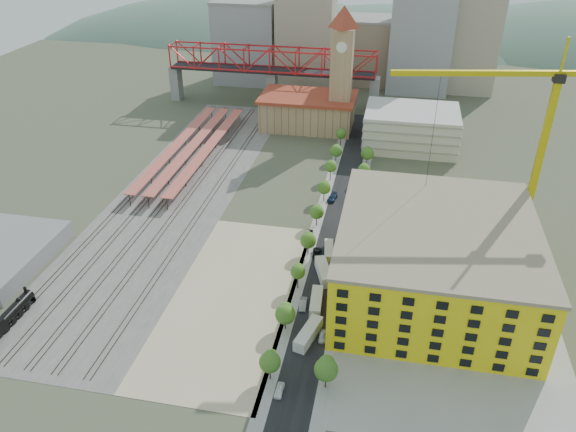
% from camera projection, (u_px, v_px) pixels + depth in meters
% --- Properties ---
extents(ground, '(400.00, 400.00, 0.00)m').
position_uv_depth(ground, '(277.00, 231.00, 159.53)').
color(ground, '#474C38').
rests_on(ground, ground).
extents(ballast_strip, '(36.00, 165.00, 0.06)m').
position_uv_depth(ballast_strip, '(180.00, 191.00, 180.44)').
color(ballast_strip, '#605E59').
rests_on(ballast_strip, ground).
extents(dirt_lot, '(28.00, 67.00, 0.06)m').
position_uv_depth(dirt_lot, '(233.00, 297.00, 133.50)').
color(dirt_lot, tan).
rests_on(dirt_lot, ground).
extents(street_asphalt, '(12.00, 170.00, 0.06)m').
position_uv_depth(street_asphalt, '(339.00, 210.00, 169.53)').
color(street_asphalt, black).
rests_on(street_asphalt, ground).
extents(sidewalk_west, '(3.00, 170.00, 0.04)m').
position_uv_depth(sidewalk_west, '(321.00, 209.00, 170.46)').
color(sidewalk_west, gray).
rests_on(sidewalk_west, ground).
extents(sidewalk_east, '(3.00, 170.00, 0.04)m').
position_uv_depth(sidewalk_east, '(358.00, 212.00, 168.60)').
color(sidewalk_east, gray).
rests_on(sidewalk_east, ground).
extents(construction_pad, '(50.00, 90.00, 0.06)m').
position_uv_depth(construction_pad, '(442.00, 292.00, 134.96)').
color(construction_pad, gray).
rests_on(construction_pad, ground).
extents(rail_tracks, '(26.56, 160.00, 0.18)m').
position_uv_depth(rail_tracks, '(174.00, 190.00, 180.68)').
color(rail_tracks, '#382B23').
rests_on(rail_tracks, ground).
extents(platform_canopies, '(16.00, 80.00, 4.12)m').
position_uv_depth(platform_canopies, '(193.00, 145.00, 202.59)').
color(platform_canopies, '#C1654A').
rests_on(platform_canopies, ground).
extents(station_hall, '(38.00, 24.00, 13.10)m').
position_uv_depth(station_hall, '(308.00, 111.00, 226.53)').
color(station_hall, tan).
rests_on(station_hall, ground).
extents(clock_tower, '(12.00, 12.00, 52.00)m').
position_uv_depth(clock_tower, '(342.00, 59.00, 211.55)').
color(clock_tower, tan).
rests_on(clock_tower, ground).
extents(parking_garage, '(34.00, 26.00, 14.00)m').
position_uv_depth(parking_garage, '(411.00, 128.00, 209.26)').
color(parking_garage, silver).
rests_on(parking_garage, ground).
extents(truss_bridge, '(94.00, 9.60, 25.60)m').
position_uv_depth(truss_bridge, '(272.00, 63.00, 243.27)').
color(truss_bridge, gray).
rests_on(truss_bridge, ground).
extents(construction_building, '(44.60, 50.60, 18.80)m').
position_uv_depth(construction_building, '(435.00, 259.00, 130.75)').
color(construction_building, yellow).
rests_on(construction_building, ground).
extents(warehouse, '(22.00, 32.00, 5.00)m').
position_uv_depth(warehouse, '(2.00, 256.00, 144.00)').
color(warehouse, gray).
rests_on(warehouse, ground).
extents(street_trees, '(15.40, 124.40, 8.00)m').
position_uv_depth(street_trees, '(335.00, 227.00, 161.07)').
color(street_trees, '#37641E').
rests_on(street_trees, ground).
extents(skyline, '(133.00, 46.00, 60.00)m').
position_uv_depth(skyline, '(355.00, 38.00, 267.42)').
color(skyline, '#9EA0A3').
rests_on(skyline, ground).
extents(distant_hills, '(647.00, 264.00, 227.00)m').
position_uv_depth(distant_hills, '(413.00, 147.00, 412.26)').
color(distant_hills, '#4C6B59').
rests_on(distant_hills, ground).
extents(locomotive, '(2.75, 21.25, 5.31)m').
position_uv_depth(locomotive, '(6.00, 320.00, 123.31)').
color(locomotive, black).
rests_on(locomotive, ground).
extents(tower_crane, '(51.76, 11.44, 55.86)m').
position_uv_depth(tower_crane, '(532.00, 128.00, 134.35)').
color(tower_crane, gold).
rests_on(tower_crane, ground).
extents(site_trailer_a, '(5.17, 10.43, 2.76)m').
position_uv_depth(site_trailer_a, '(308.00, 334.00, 120.40)').
color(site_trailer_a, silver).
rests_on(site_trailer_a, ground).
extents(site_trailer_b, '(3.24, 9.84, 2.65)m').
position_uv_depth(site_trailer_b, '(316.00, 302.00, 129.75)').
color(site_trailer_b, silver).
rests_on(site_trailer_b, ground).
extents(site_trailer_c, '(5.95, 10.70, 2.84)m').
position_uv_depth(site_trailer_c, '(324.00, 272.00, 139.91)').
color(site_trailer_c, silver).
rests_on(site_trailer_c, ground).
extents(site_trailer_d, '(3.42, 8.91, 2.38)m').
position_uv_depth(site_trailer_d, '(329.00, 251.00, 148.34)').
color(site_trailer_d, silver).
rests_on(site_trailer_d, ground).
extents(car_0, '(1.62, 3.95, 1.34)m').
position_uv_depth(car_0, '(279.00, 390.00, 107.70)').
color(car_0, white).
rests_on(car_0, ground).
extents(car_1, '(2.02, 4.82, 1.55)m').
position_uv_depth(car_1, '(303.00, 304.00, 129.98)').
color(car_1, gray).
rests_on(car_1, ground).
extents(car_2, '(2.77, 5.22, 1.40)m').
position_uv_depth(car_2, '(317.00, 253.00, 148.23)').
color(car_2, black).
rests_on(car_2, ground).
extents(car_3, '(3.11, 5.79, 1.59)m').
position_uv_depth(car_3, '(332.00, 198.00, 174.94)').
color(car_3, navy).
rests_on(car_3, ground).
extents(car_4, '(1.85, 4.11, 1.37)m').
position_uv_depth(car_4, '(323.00, 336.00, 120.74)').
color(car_4, silver).
rests_on(car_4, ground).
extents(car_5, '(1.72, 4.36, 1.41)m').
position_uv_depth(car_5, '(344.00, 235.00, 156.35)').
color(car_5, '#96959A').
rests_on(car_5, ground).
extents(car_6, '(2.77, 4.99, 1.32)m').
position_uv_depth(car_6, '(345.00, 232.00, 157.56)').
color(car_6, black).
rests_on(car_6, ground).
extents(car_7, '(3.03, 5.75, 1.59)m').
position_uv_depth(car_7, '(351.00, 203.00, 172.09)').
color(car_7, navy).
rests_on(car_7, ground).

